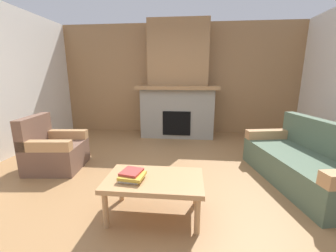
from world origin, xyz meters
The scene contains 7 objects.
ground centered at (0.00, 0.00, 0.00)m, with size 9.00×9.00×0.00m, color olive.
wall_back_wood_panel centered at (0.00, 3.00, 1.35)m, with size 6.00×0.12×2.70m, color #997047.
fireplace centered at (0.00, 2.62, 1.16)m, with size 1.90×0.82×2.70m.
couch centered at (1.90, 0.32, 0.29)m, with size 1.17×1.93×0.85m.
armchair centered at (-1.85, 0.43, 0.29)m, with size 0.83×0.83×0.85m.
coffee_table centered at (-0.06, -0.60, 0.38)m, with size 1.00×0.60×0.43m.
book_stack_near_edge centered at (-0.28, -0.65, 0.47)m, with size 0.26×0.27×0.09m.
Camera 1 is at (0.29, -2.60, 1.45)m, focal length 22.94 mm.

